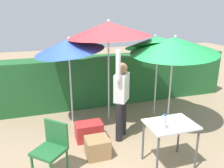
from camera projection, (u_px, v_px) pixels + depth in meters
The scene contains 12 objects.
ground_plane at pixel (116, 138), 4.87m from camera, with size 24.00×24.00×0.00m, color #9E8466.
hedge_row at pixel (93, 81), 6.50m from camera, with size 8.00×0.70×1.35m, color #23602D.
umbrella_rainbow at pixel (108, 29), 5.15m from camera, with size 1.89×1.88×2.36m.
umbrella_orange at pixel (69, 45), 4.99m from camera, with size 1.53×1.51×2.10m.
umbrella_yellow at pixel (157, 42), 5.51m from camera, with size 1.54×1.52×2.22m.
umbrella_navy at pixel (174, 45), 4.82m from camera, with size 1.85×1.84×2.13m.
person_vendor at pixel (121, 95), 4.65m from camera, with size 0.41×0.49×1.88m.
chair_plastic at pixel (52, 146), 3.67m from camera, with size 0.62×0.62×0.89m.
cooler_box at pixel (89, 131), 4.79m from camera, with size 0.54×0.35×0.37m, color red.
crate_cardboard at pixel (97, 147), 4.23m from camera, with size 0.42×0.38×0.36m, color #9E7A4C.
folding_table at pixel (170, 129), 3.86m from camera, with size 0.80×0.60×0.78m.
bottle_water at pixel (164, 122), 3.63m from camera, with size 0.07×0.07×0.24m.
Camera 1 is at (-1.42, -4.06, 2.55)m, focal length 37.46 mm.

